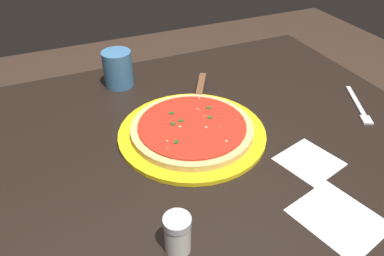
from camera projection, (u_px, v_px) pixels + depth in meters
The scene contains 9 objects.
restaurant_table at pixel (202, 174), 0.96m from camera, with size 1.12×0.88×0.75m.
serving_plate at pixel (192, 133), 0.88m from camera, with size 0.35×0.35×0.01m, color yellow.
pizza at pixel (192, 128), 0.87m from camera, with size 0.29×0.29×0.02m.
pizza_server at pixel (199, 94), 1.00m from camera, with size 0.15×0.21×0.01m.
cup_tall_drink at pixel (118, 69), 1.05m from camera, with size 0.08×0.08×0.10m, color teal.
napkin_folded_right at pixel (309, 162), 0.80m from camera, with size 0.11×0.11×0.00m, color white.
napkin_loose_left at pixel (338, 218), 0.67m from camera, with size 0.13×0.15×0.00m, color white.
fork at pixel (359, 107), 0.98m from camera, with size 0.10×0.17×0.00m.
parmesan_shaker at pixel (178, 234), 0.60m from camera, with size 0.05×0.05×0.07m.
Camera 1 is at (-0.30, -0.64, 1.28)m, focal length 34.68 mm.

